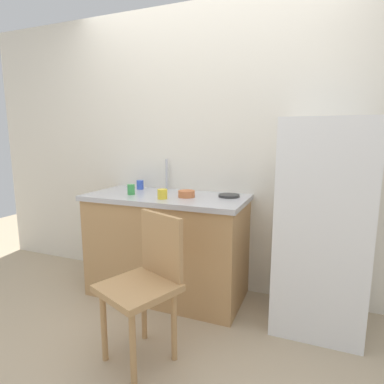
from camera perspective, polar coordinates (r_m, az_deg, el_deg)
ground_plane at (r=2.34m, az=-5.88°, el=-25.51°), size 8.00×8.00×0.00m
back_wall at (r=2.83m, az=3.20°, el=7.36°), size 4.80×0.10×2.45m
cabinet_base at (r=2.76m, az=-4.49°, el=-9.89°), size 1.30×0.60×0.83m
countertop at (r=2.65m, az=-4.62°, el=-0.97°), size 1.34×0.64×0.04m
faucet at (r=2.90m, az=-4.55°, el=3.17°), size 0.02×0.02×0.28m
refrigerator at (r=2.41m, az=22.18°, el=-5.63°), size 0.59×0.58×1.47m
chair at (r=2.01m, az=-8.28°, el=-15.43°), size 0.52×0.52×0.89m
terracotta_bowl at (r=2.54m, az=-1.00°, el=-0.33°), size 0.13×0.13×0.05m
hotplate at (r=2.57m, az=6.66°, el=-0.66°), size 0.17×0.17×0.02m
cup_yellow at (r=2.48m, az=-5.34°, el=-0.37°), size 0.08×0.08×0.08m
cup_green at (r=2.70m, az=-10.88°, el=0.45°), size 0.06×0.06×0.09m
cup_blue at (r=2.96m, az=-9.31°, el=1.29°), size 0.06×0.06×0.08m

